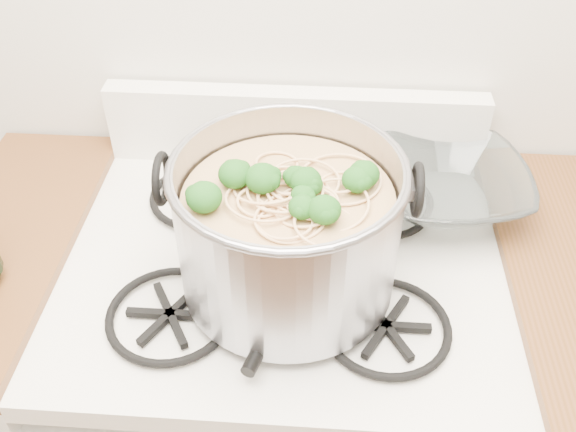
% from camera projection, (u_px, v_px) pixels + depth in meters
% --- Properties ---
extents(gas_range, '(0.76, 0.66, 0.92)m').
position_uv_depth(gas_range, '(285.00, 408.00, 1.43)').
color(gas_range, white).
rests_on(gas_range, ground).
extents(counter_left, '(0.25, 0.65, 0.92)m').
position_uv_depth(counter_left, '(61.00, 387.00, 1.44)').
color(counter_left, silver).
rests_on(counter_left, ground).
extents(stock_pot, '(0.38, 0.35, 0.24)m').
position_uv_depth(stock_pot, '(288.00, 229.00, 0.99)').
color(stock_pot, '#9999A1').
rests_on(stock_pot, gas_range).
extents(spatula, '(0.37, 0.38, 0.02)m').
position_uv_depth(spatula, '(307.00, 255.00, 1.08)').
color(spatula, black).
rests_on(spatula, gas_range).
extents(glass_bowl, '(0.13, 0.13, 0.03)m').
position_uv_depth(glass_bowl, '(445.00, 194.00, 1.20)').
color(glass_bowl, white).
rests_on(glass_bowl, gas_range).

